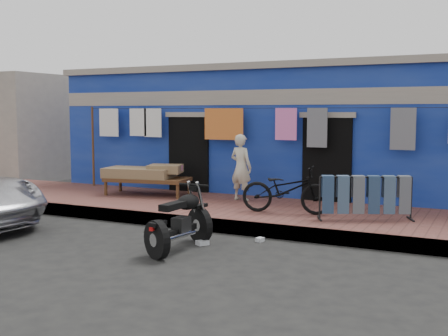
% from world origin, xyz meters
% --- Properties ---
extents(ground, '(80.00, 80.00, 0.00)m').
position_xyz_m(ground, '(0.00, 0.00, 0.00)').
color(ground, black).
rests_on(ground, ground).
extents(sidewalk, '(28.00, 3.00, 0.25)m').
position_xyz_m(sidewalk, '(0.00, 3.00, 0.12)').
color(sidewalk, brown).
rests_on(sidewalk, ground).
extents(curb, '(28.00, 0.10, 0.25)m').
position_xyz_m(curb, '(0.00, 1.55, 0.12)').
color(curb, gray).
rests_on(curb, ground).
extents(building, '(12.20, 5.20, 3.36)m').
position_xyz_m(building, '(-0.00, 6.99, 1.69)').
color(building, navy).
rests_on(building, ground).
extents(neighbor_left, '(6.00, 5.00, 3.40)m').
position_xyz_m(neighbor_left, '(-11.00, 7.00, 1.70)').
color(neighbor_left, '#9E9384').
rests_on(neighbor_left, ground).
extents(clothesline, '(10.06, 0.06, 2.10)m').
position_xyz_m(clothesline, '(-0.44, 4.25, 1.82)').
color(clothesline, brown).
rests_on(clothesline, sidewalk).
extents(seated_person, '(0.60, 0.47, 1.48)m').
position_xyz_m(seated_person, '(-0.44, 3.74, 0.99)').
color(seated_person, beige).
rests_on(seated_person, sidewalk).
extents(bicycle, '(1.82, 0.87, 1.13)m').
position_xyz_m(bicycle, '(1.02, 2.68, 0.81)').
color(bicycle, black).
rests_on(bicycle, sidewalk).
extents(motorcycle, '(0.67, 1.62, 1.03)m').
position_xyz_m(motorcycle, '(0.15, 0.09, 0.51)').
color(motorcycle, black).
rests_on(motorcycle, ground).
extents(charpoy, '(2.37, 1.63, 0.69)m').
position_xyz_m(charpoy, '(-2.77, 3.50, 0.60)').
color(charpoy, brown).
rests_on(charpoy, sidewalk).
extents(jeans_rack, '(2.01, 1.66, 0.84)m').
position_xyz_m(jeans_rack, '(2.54, 2.69, 0.67)').
color(jeans_rack, black).
rests_on(jeans_rack, sidewalk).
extents(litter_a, '(0.22, 0.21, 0.08)m').
position_xyz_m(litter_a, '(-1.06, 1.04, 0.04)').
color(litter_a, silver).
rests_on(litter_a, ground).
extents(litter_b, '(0.13, 0.16, 0.07)m').
position_xyz_m(litter_b, '(1.08, 1.20, 0.04)').
color(litter_b, silver).
rests_on(litter_b, ground).
extents(litter_c, '(0.23, 0.24, 0.08)m').
position_xyz_m(litter_c, '(0.31, 0.56, 0.04)').
color(litter_c, silver).
rests_on(litter_c, ground).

